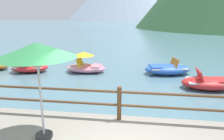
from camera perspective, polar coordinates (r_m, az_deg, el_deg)
name	(u,v)px	position (r m, az deg, el deg)	size (l,w,h in m)	color
ground_plane	(139,32)	(43.84, 7.29, 10.31)	(200.00, 200.00, 0.00)	slate
dock_railing	(119,100)	(5.74, 1.98, -8.04)	(23.92, 0.12, 0.95)	brown
beach_umbrella	(37,52)	(4.77, -19.77, 4.74)	(1.70, 1.70, 2.24)	#B2B2B7
pedal_boat_0	(29,65)	(13.11, -21.59, 1.35)	(2.27, 1.58, 1.22)	red
pedal_boat_2	(207,83)	(10.28, 24.41, -3.20)	(2.21, 1.28, 0.86)	red
pedal_boat_3	(86,65)	(12.24, -7.17, 1.23)	(2.29, 1.29, 1.18)	pink
pedal_boat_5	(167,69)	(12.12, 14.74, 0.29)	(2.76, 1.88, 0.89)	blue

